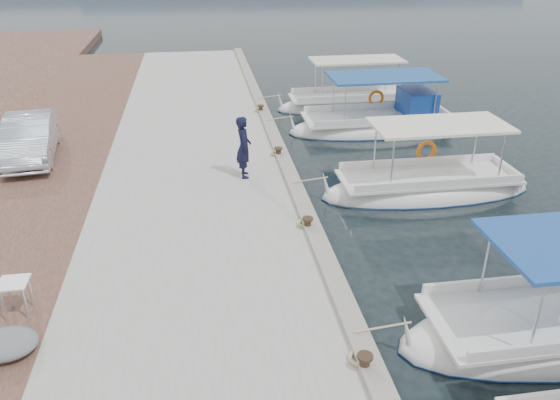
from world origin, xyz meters
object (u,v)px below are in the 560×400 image
object	(u,v)px
fishing_caique_c	(427,189)
fishing_caique_d	(379,126)
parked_car	(30,138)
fishing_caique_e	(351,106)
fisherman	(244,147)

from	to	relation	value
fishing_caique_c	fishing_caique_d	size ratio (longest dim) A/B	0.92
parked_car	fishing_caique_d	bearing A→B (deg)	3.64
fishing_caique_d	fishing_caique_e	size ratio (longest dim) A/B	1.06
fishing_caique_c	fishing_caique_e	size ratio (longest dim) A/B	0.98
fishing_caique_d	fisherman	size ratio (longest dim) A/B	3.81
fishing_caique_d	parked_car	bearing A→B (deg)	-169.43
fishing_caique_d	fisherman	bearing A→B (deg)	-140.01
fishing_caique_c	parked_car	bearing A→B (deg)	163.69
fishing_caique_e	fisherman	distance (m)	9.94
fishing_caique_d	fishing_caique_e	xyz separation A→B (m)	(-0.32, 3.13, -0.06)
fishing_caique_e	fisherman	xyz separation A→B (m)	(-5.61, -8.10, 1.33)
fishing_caique_e	fisherman	size ratio (longest dim) A/B	3.58
fishing_caique_c	fisherman	bearing A→B (deg)	169.55
fishing_caique_e	parked_car	xyz separation A→B (m)	(-12.43, -5.51, 1.07)
fishing_caique_c	fishing_caique_d	world-z (taller)	same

